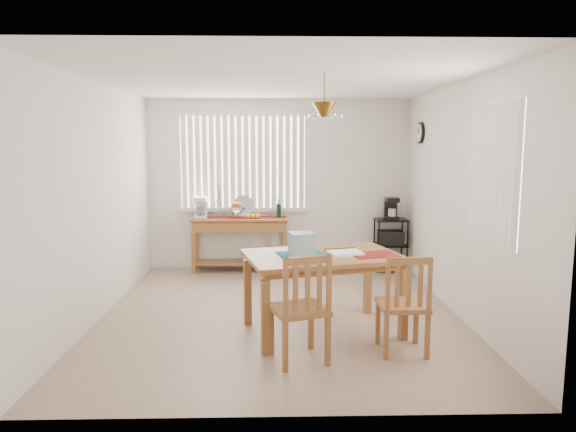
{
  "coord_description": "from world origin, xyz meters",
  "views": [
    {
      "loc": [
        -0.05,
        -5.66,
        1.91
      ],
      "look_at": [
        0.1,
        0.55,
        1.05
      ],
      "focal_mm": 32.0,
      "sensor_mm": 36.0,
      "label": 1
    }
  ],
  "objects_px": {
    "sideboard": "(241,231)",
    "wire_cart": "(391,240)",
    "dining_table": "(323,263)",
    "chair_left": "(301,309)",
    "cart_items": "(391,209)",
    "chair_right": "(404,305)"
  },
  "relations": [
    {
      "from": "sideboard",
      "to": "wire_cart",
      "type": "relative_size",
      "value": 1.82
    },
    {
      "from": "sideboard",
      "to": "wire_cart",
      "type": "distance_m",
      "value": 2.29
    },
    {
      "from": "dining_table",
      "to": "chair_left",
      "type": "distance_m",
      "value": 0.82
    },
    {
      "from": "wire_cart",
      "to": "cart_items",
      "type": "xyz_separation_m",
      "value": [
        0.0,
        0.01,
        0.47
      ]
    },
    {
      "from": "sideboard",
      "to": "cart_items",
      "type": "distance_m",
      "value": 2.31
    },
    {
      "from": "sideboard",
      "to": "chair_left",
      "type": "xyz_separation_m",
      "value": [
        0.75,
        -3.35,
        -0.13
      ]
    },
    {
      "from": "sideboard",
      "to": "chair_right",
      "type": "height_order",
      "value": "chair_right"
    },
    {
      "from": "cart_items",
      "to": "dining_table",
      "type": "relative_size",
      "value": 0.19
    },
    {
      "from": "wire_cart",
      "to": "chair_left",
      "type": "relative_size",
      "value": 0.81
    },
    {
      "from": "wire_cart",
      "to": "dining_table",
      "type": "relative_size",
      "value": 0.47
    },
    {
      "from": "wire_cart",
      "to": "cart_items",
      "type": "relative_size",
      "value": 2.43
    },
    {
      "from": "sideboard",
      "to": "dining_table",
      "type": "height_order",
      "value": "sideboard"
    },
    {
      "from": "chair_left",
      "to": "wire_cart",
      "type": "bearing_deg",
      "value": 65.21
    },
    {
      "from": "wire_cart",
      "to": "chair_right",
      "type": "height_order",
      "value": "chair_right"
    },
    {
      "from": "sideboard",
      "to": "cart_items",
      "type": "height_order",
      "value": "cart_items"
    },
    {
      "from": "sideboard",
      "to": "chair_left",
      "type": "bearing_deg",
      "value": -77.32
    },
    {
      "from": "dining_table",
      "to": "chair_right",
      "type": "distance_m",
      "value": 0.93
    },
    {
      "from": "dining_table",
      "to": "chair_left",
      "type": "height_order",
      "value": "chair_left"
    },
    {
      "from": "cart_items",
      "to": "chair_left",
      "type": "xyz_separation_m",
      "value": [
        -1.53,
        -3.33,
        -0.47
      ]
    },
    {
      "from": "cart_items",
      "to": "chair_right",
      "type": "bearing_deg",
      "value": -100.43
    },
    {
      "from": "wire_cart",
      "to": "chair_right",
      "type": "xyz_separation_m",
      "value": [
        -0.58,
        -3.15,
        -0.02
      ]
    },
    {
      "from": "sideboard",
      "to": "chair_left",
      "type": "relative_size",
      "value": 1.47
    }
  ]
}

